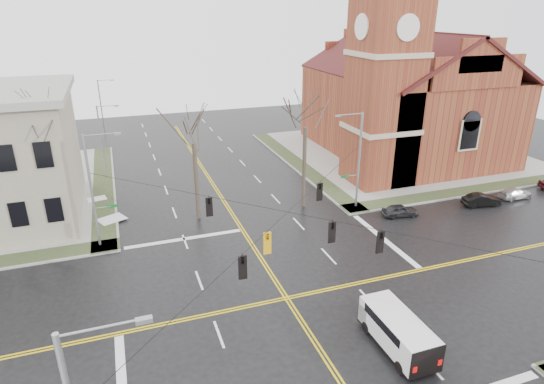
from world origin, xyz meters
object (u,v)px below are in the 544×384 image
object	(u,v)px
cargo_van	(396,328)
parked_car_a	(400,210)
church	(403,89)
signal_pole_nw	(94,188)
tree_nw_near	(193,138)
tree_ne	(305,122)
streetlight_north_a	(103,139)
parked_car_b	(482,200)
signal_pole_ne	(358,158)
parked_car_c	(515,193)
streetlight_north_b	(102,105)
tree_nw_far	(43,126)

from	to	relation	value
cargo_van	parked_car_a	distance (m)	17.83
cargo_van	church	bearing A→B (deg)	56.09
signal_pole_nw	cargo_van	xyz separation A→B (m)	(15.40, -17.67, -3.78)
parked_car_a	tree_nw_near	distance (m)	19.57
church	tree_ne	xyz separation A→B (m)	(-17.96, -11.51, -0.15)
streetlight_north_a	parked_car_b	world-z (taller)	streetlight_north_a
signal_pole_ne	parked_car_c	distance (m)	17.19
parked_car_a	tree_ne	bearing A→B (deg)	66.23
cargo_van	tree_ne	bearing A→B (deg)	81.85
streetlight_north_b	tree_nw_near	size ratio (longest dim) A/B	0.78
parked_car_a	signal_pole_ne	bearing A→B (deg)	53.27
church	tree_ne	bearing A→B (deg)	-147.34
tree_nw_far	tree_nw_near	size ratio (longest dim) A/B	1.26
signal_pole_ne	streetlight_north_a	world-z (taller)	signal_pole_ne
streetlight_north_b	streetlight_north_a	bearing A→B (deg)	-90.00
parked_car_c	signal_pole_ne	bearing A→B (deg)	78.54
signal_pole_ne	cargo_van	bearing A→B (deg)	-112.30
streetlight_north_a	parked_car_a	xyz separation A→B (m)	(24.96, -19.58, -3.91)
cargo_van	tree_ne	world-z (taller)	tree_ne
signal_pole_ne	parked_car_c	world-z (taller)	signal_pole_ne
streetlight_north_a	streetlight_north_b	size ratio (longest dim) A/B	1.00
streetlight_north_a	parked_car_a	bearing A→B (deg)	-38.10
signal_pole_nw	tree_ne	distance (m)	18.52
tree_ne	cargo_van	bearing A→B (deg)	-98.00
streetlight_north_a	tree_nw_near	bearing A→B (deg)	-61.44
tree_nw_near	parked_car_b	bearing A→B (deg)	-13.45
parked_car_a	signal_pole_nw	bearing A→B (deg)	92.25
signal_pole_nw	tree_ne	world-z (taller)	tree_ne
signal_pole_nw	parked_car_b	bearing A→B (deg)	-6.06
signal_pole_ne	cargo_van	world-z (taller)	signal_pole_ne
streetlight_north_b	parked_car_c	bearing A→B (deg)	-46.11
church	parked_car_b	world-z (taller)	church
tree_nw_near	parked_car_a	bearing A→B (deg)	-18.07
signal_pole_ne	parked_car_c	xyz separation A→B (m)	(16.28, -3.27, -4.43)
streetlight_north_a	tree_nw_near	distance (m)	16.11
cargo_van	tree_nw_far	size ratio (longest dim) A/B	0.40
signal_pole_nw	tree_ne	bearing A→B (deg)	5.58
signal_pole_nw	parked_car_c	bearing A→B (deg)	-4.80
cargo_van	tree_nw_near	world-z (taller)	tree_nw_near
church	parked_car_b	distance (m)	18.74
streetlight_north_b	parked_car_a	size ratio (longest dim) A/B	2.43
streetlight_north_b	cargo_van	distance (m)	56.23
signal_pole_ne	parked_car_b	bearing A→B (deg)	-17.29
parked_car_b	tree_ne	world-z (taller)	tree_ne
signal_pole_nw	cargo_van	bearing A→B (deg)	-48.92
tree_nw_near	cargo_van	bearing A→B (deg)	-70.53
church	parked_car_c	bearing A→B (deg)	-80.26
parked_car_a	parked_car_b	bearing A→B (deg)	-84.64
signal_pole_ne	tree_ne	bearing A→B (deg)	158.57
church	signal_pole_nw	bearing A→B (deg)	-159.79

